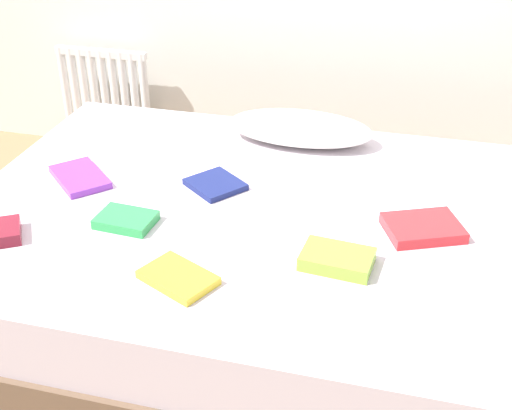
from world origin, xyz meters
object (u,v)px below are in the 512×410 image
(radiator, at_px, (105,91))
(pillow, at_px, (300,128))
(textbook_purple, at_px, (80,177))
(textbook_yellow, at_px, (178,278))
(bed, at_px, (252,268))
(textbook_lime, at_px, (337,259))
(textbook_red, at_px, (423,228))
(textbook_navy, at_px, (215,184))
(textbook_green, at_px, (126,220))

(radiator, bearing_deg, pillow, -28.63)
(pillow, distance_m, textbook_purple, 0.88)
(pillow, xyz_separation_m, textbook_yellow, (-0.15, -1.01, -0.05))
(radiator, distance_m, textbook_purple, 1.27)
(pillow, bearing_deg, bed, -95.26)
(radiator, height_order, pillow, pillow)
(radiator, relative_size, textbook_lime, 2.43)
(textbook_yellow, bearing_deg, textbook_red, 59.13)
(bed, distance_m, textbook_yellow, 0.54)
(textbook_red, bearing_deg, pillow, 107.94)
(radiator, height_order, textbook_lime, radiator)
(textbook_yellow, bearing_deg, textbook_purple, 164.88)
(textbook_navy, bearing_deg, pillow, 102.61)
(textbook_lime, distance_m, textbook_purple, 1.03)
(textbook_red, bearing_deg, textbook_purple, 153.70)
(textbook_navy, bearing_deg, textbook_green, -85.47)
(textbook_yellow, height_order, textbook_lime, textbook_lime)
(pillow, bearing_deg, textbook_navy, -115.45)
(textbook_navy, relative_size, textbook_purple, 0.73)
(pillow, distance_m, textbook_yellow, 1.02)
(pillow, distance_m, textbook_red, 0.77)
(textbook_purple, bearing_deg, textbook_yellow, 2.38)
(textbook_green, bearing_deg, pillow, 64.92)
(textbook_purple, bearing_deg, textbook_lime, 26.83)
(pillow, relative_size, textbook_yellow, 2.80)
(textbook_navy, distance_m, textbook_green, 0.37)
(textbook_navy, relative_size, textbook_yellow, 0.87)
(bed, xyz_separation_m, textbook_green, (-0.37, -0.21, 0.27))
(textbook_lime, xyz_separation_m, textbook_green, (-0.70, 0.05, -0.01))
(radiator, relative_size, textbook_yellow, 2.41)
(textbook_lime, xyz_separation_m, textbook_red, (0.24, 0.24, -0.00))
(textbook_yellow, xyz_separation_m, textbook_lime, (0.43, 0.19, 0.01))
(bed, height_order, textbook_yellow, textbook_yellow)
(bed, xyz_separation_m, textbook_purple, (-0.66, 0.03, 0.27))
(bed, height_order, pillow, pillow)
(bed, height_order, textbook_purple, textbook_purple)
(pillow, relative_size, textbook_navy, 3.23)
(textbook_lime, bearing_deg, textbook_purple, 168.70)
(radiator, xyz_separation_m, textbook_yellow, (1.03, -1.65, 0.15))
(bed, distance_m, textbook_red, 0.63)
(radiator, bearing_deg, textbook_red, -35.64)
(radiator, xyz_separation_m, pillow, (1.18, -0.65, 0.20))
(radiator, xyz_separation_m, textbook_purple, (0.48, -1.17, 0.15))
(textbook_navy, bearing_deg, textbook_lime, 1.46)
(pillow, distance_m, textbook_lime, 0.86)
(textbook_navy, bearing_deg, radiator, 169.54)
(textbook_green, bearing_deg, textbook_lime, -0.67)
(pillow, relative_size, textbook_lime, 2.81)
(textbook_navy, xyz_separation_m, textbook_lime, (0.49, -0.37, 0.01))
(pillow, relative_size, textbook_green, 3.22)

